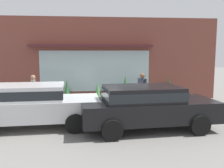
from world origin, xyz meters
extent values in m
plane|color=gray|center=(0.00, 0.00, 0.00)|extent=(60.00, 60.00, 0.00)
cube|color=#B2B2AD|center=(0.00, -0.20, 0.06)|extent=(14.00, 0.24, 0.12)
cube|color=brown|center=(0.00, 3.20, 2.25)|extent=(14.00, 0.36, 4.51)
cube|color=#9EB7BC|center=(0.19, 3.00, 1.63)|extent=(5.91, 0.03, 2.20)
cube|color=#4C1E23|center=(0.00, 2.85, 2.98)|extent=(6.51, 0.56, 0.12)
cube|color=#605E59|center=(0.00, 2.98, 0.18)|extent=(6.31, 0.20, 0.36)
cylinder|color=#B2B2B7|center=(-1.88, 0.83, 0.03)|extent=(0.33, 0.33, 0.06)
cylinder|color=#B2B2B7|center=(-1.88, 0.83, 0.35)|extent=(0.22, 0.22, 0.57)
sphere|color=#B2B2B7|center=(-1.88, 0.83, 0.70)|extent=(0.25, 0.25, 0.25)
cylinder|color=#B2B2B7|center=(-2.03, 0.83, 0.38)|extent=(0.10, 0.09, 0.09)
cylinder|color=#B2B2B7|center=(-1.73, 0.83, 0.38)|extent=(0.10, 0.09, 0.09)
cylinder|color=#B2B2B7|center=(-1.88, 0.68, 0.38)|extent=(0.09, 0.10, 0.09)
cylinder|color=brown|center=(-2.68, 0.99, 0.40)|extent=(0.12, 0.12, 0.80)
cylinder|color=brown|center=(-2.73, 1.15, 0.40)|extent=(0.12, 0.12, 0.80)
cube|color=#9E9384|center=(-2.71, 1.07, 1.10)|extent=(0.28, 0.37, 0.60)
sphere|color=#A37556|center=(-2.71, 1.07, 1.51)|extent=(0.22, 0.22, 0.22)
cylinder|color=#9E9384|center=(-2.65, 0.86, 1.11)|extent=(0.08, 0.08, 0.57)
cylinder|color=#9E9384|center=(-2.77, 1.27, 1.11)|extent=(0.08, 0.08, 0.57)
cube|color=black|center=(-2.64, 0.77, 0.85)|extent=(0.16, 0.26, 0.28)
cylinder|color=#9E9384|center=(2.11, 0.32, 0.43)|extent=(0.12, 0.12, 0.86)
cylinder|color=#9E9384|center=(2.21, 0.19, 0.43)|extent=(0.12, 0.12, 0.86)
cube|color=#333847|center=(2.16, 0.26, 1.18)|extent=(0.35, 0.37, 0.64)
sphere|color=brown|center=(2.16, 0.26, 1.62)|extent=(0.23, 0.23, 0.23)
cylinder|color=#333847|center=(2.03, 0.42, 1.19)|extent=(0.08, 0.08, 0.61)
cylinder|color=#333847|center=(2.29, 0.09, 1.19)|extent=(0.08, 0.08, 0.61)
cube|color=silver|center=(-2.14, -1.58, 0.67)|extent=(4.66, 2.03, 0.69)
cube|color=silver|center=(-2.37, -1.60, 1.25)|extent=(2.60, 1.78, 0.55)
cube|color=#1E2328|center=(-2.37, -1.60, 1.25)|extent=(2.65, 1.80, 0.30)
cylinder|color=black|center=(-0.77, -0.59, 0.32)|extent=(0.66, 0.21, 0.65)
cylinder|color=black|center=(-0.68, -2.43, 0.32)|extent=(0.66, 0.21, 0.65)
cylinder|color=black|center=(-3.60, -0.74, 0.32)|extent=(0.66, 0.21, 0.65)
cube|color=black|center=(1.82, -2.23, 0.67)|extent=(4.71, 2.15, 0.68)
cube|color=black|center=(1.59, -2.25, 1.24)|extent=(2.64, 1.86, 0.53)
cube|color=#1E2328|center=(1.59, -2.25, 1.24)|extent=(2.69, 1.88, 0.29)
cylinder|color=black|center=(3.17, -1.20, 0.33)|extent=(0.67, 0.23, 0.66)
cylinder|color=black|center=(3.30, -3.06, 0.33)|extent=(0.67, 0.23, 0.66)
cylinder|color=black|center=(0.33, -1.40, 0.33)|extent=(0.67, 0.23, 0.66)
cylinder|color=black|center=(0.46, -3.26, 0.33)|extent=(0.67, 0.23, 0.66)
cylinder|color=#B7B2A3|center=(1.76, 2.52, 0.20)|extent=(0.39, 0.39, 0.40)
cone|color=#2D6B33|center=(1.76, 2.52, 0.92)|extent=(0.36, 0.36, 1.04)
cylinder|color=#33473D|center=(4.20, 2.64, 0.12)|extent=(0.30, 0.30, 0.23)
cone|color=#23562D|center=(4.20, 2.64, 0.78)|extent=(0.27, 0.27, 1.09)
cylinder|color=#B7B2A3|center=(2.74, 2.59, 0.13)|extent=(0.30, 0.30, 0.27)
cone|color=#23562D|center=(2.74, 2.59, 0.69)|extent=(0.27, 0.27, 0.84)
cylinder|color=#B7B2A3|center=(0.28, 2.33, 0.13)|extent=(0.36, 0.36, 0.25)
cone|color=#4C934C|center=(0.28, 2.33, 0.70)|extent=(0.32, 0.32, 0.89)
cylinder|color=#9E6042|center=(-1.32, 2.58, 0.14)|extent=(0.42, 0.42, 0.28)
cone|color=#2D6B33|center=(-1.32, 2.58, 0.74)|extent=(0.38, 0.38, 0.93)
cylinder|color=#33473D|center=(-3.56, 2.17, 0.12)|extent=(0.27, 0.27, 0.24)
cone|color=#2D6B33|center=(-3.56, 2.17, 0.67)|extent=(0.25, 0.25, 0.85)
camera|label=1|loc=(-0.27, -10.31, 2.66)|focal=39.41mm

